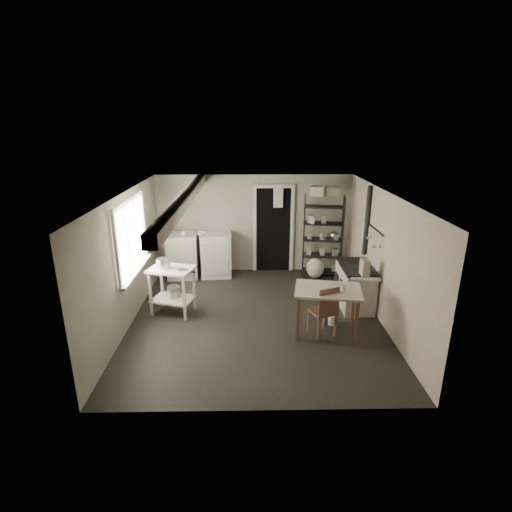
{
  "coord_description": "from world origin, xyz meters",
  "views": [
    {
      "loc": [
        -0.13,
        -6.62,
        3.44
      ],
      "look_at": [
        0.0,
        0.3,
        1.1
      ],
      "focal_mm": 28.0,
      "sensor_mm": 36.0,
      "label": 1
    }
  ],
  "objects_px": {
    "work_table": "(327,313)",
    "chair": "(323,308)",
    "stove": "(355,285)",
    "stockpot": "(163,266)",
    "flour_sack": "(315,268)",
    "prep_table": "(173,293)",
    "shelf_rack": "(323,237)",
    "base_cabinets": "(199,257)"
  },
  "relations": [
    {
      "from": "work_table",
      "to": "stove",
      "type": "bearing_deg",
      "value": 54.94
    },
    {
      "from": "stockpot",
      "to": "chair",
      "type": "height_order",
      "value": "stockpot"
    },
    {
      "from": "stockpot",
      "to": "work_table",
      "type": "distance_m",
      "value": 3.05
    },
    {
      "from": "shelf_rack",
      "to": "chair",
      "type": "height_order",
      "value": "shelf_rack"
    },
    {
      "from": "shelf_rack",
      "to": "work_table",
      "type": "height_order",
      "value": "shelf_rack"
    },
    {
      "from": "shelf_rack",
      "to": "flour_sack",
      "type": "height_order",
      "value": "shelf_rack"
    },
    {
      "from": "shelf_rack",
      "to": "stove",
      "type": "xyz_separation_m",
      "value": [
        0.36,
        -1.62,
        -0.51
      ]
    },
    {
      "from": "base_cabinets",
      "to": "work_table",
      "type": "height_order",
      "value": "base_cabinets"
    },
    {
      "from": "base_cabinets",
      "to": "shelf_rack",
      "type": "bearing_deg",
      "value": -5.86
    },
    {
      "from": "work_table",
      "to": "chair",
      "type": "bearing_deg",
      "value": -157.39
    },
    {
      "from": "work_table",
      "to": "chair",
      "type": "relative_size",
      "value": 1.17
    },
    {
      "from": "chair",
      "to": "flour_sack",
      "type": "distance_m",
      "value": 2.61
    },
    {
      "from": "stove",
      "to": "work_table",
      "type": "distance_m",
      "value": 1.3
    },
    {
      "from": "base_cabinets",
      "to": "chair",
      "type": "distance_m",
      "value": 3.65
    },
    {
      "from": "base_cabinets",
      "to": "chair",
      "type": "bearing_deg",
      "value": -54.06
    },
    {
      "from": "flour_sack",
      "to": "chair",
      "type": "bearing_deg",
      "value": -96.76
    },
    {
      "from": "stockpot",
      "to": "stove",
      "type": "bearing_deg",
      "value": 3.38
    },
    {
      "from": "prep_table",
      "to": "chair",
      "type": "bearing_deg",
      "value": -17.99
    },
    {
      "from": "stove",
      "to": "work_table",
      "type": "bearing_deg",
      "value": -125.01
    },
    {
      "from": "base_cabinets",
      "to": "stove",
      "type": "relative_size",
      "value": 1.46
    },
    {
      "from": "stove",
      "to": "flour_sack",
      "type": "bearing_deg",
      "value": 109.35
    },
    {
      "from": "shelf_rack",
      "to": "work_table",
      "type": "relative_size",
      "value": 1.77
    },
    {
      "from": "prep_table",
      "to": "shelf_rack",
      "type": "xyz_separation_m",
      "value": [
        3.11,
        1.85,
        0.55
      ]
    },
    {
      "from": "stove",
      "to": "flour_sack",
      "type": "xyz_separation_m",
      "value": [
        -0.52,
        1.48,
        -0.2
      ]
    },
    {
      "from": "base_cabinets",
      "to": "flour_sack",
      "type": "distance_m",
      "value": 2.7
    },
    {
      "from": "prep_table",
      "to": "base_cabinets",
      "type": "relative_size",
      "value": 0.58
    },
    {
      "from": "shelf_rack",
      "to": "base_cabinets",
      "type": "bearing_deg",
      "value": -172.69
    },
    {
      "from": "stove",
      "to": "stockpot",
      "type": "bearing_deg",
      "value": -176.57
    },
    {
      "from": "prep_table",
      "to": "base_cabinets",
      "type": "xyz_separation_m",
      "value": [
        0.28,
        1.91,
        0.06
      ]
    },
    {
      "from": "stove",
      "to": "flour_sack",
      "type": "height_order",
      "value": "stove"
    },
    {
      "from": "work_table",
      "to": "shelf_rack",
      "type": "bearing_deg",
      "value": 81.85
    },
    {
      "from": "stockpot",
      "to": "work_table",
      "type": "bearing_deg",
      "value": -16.5
    },
    {
      "from": "work_table",
      "to": "chair",
      "type": "distance_m",
      "value": 0.14
    },
    {
      "from": "prep_table",
      "to": "work_table",
      "type": "xyz_separation_m",
      "value": [
        2.73,
        -0.83,
        -0.02
      ]
    },
    {
      "from": "prep_table",
      "to": "stove",
      "type": "distance_m",
      "value": 3.48
    },
    {
      "from": "stockpot",
      "to": "flour_sack",
      "type": "bearing_deg",
      "value": 28.74
    },
    {
      "from": "prep_table",
      "to": "work_table",
      "type": "distance_m",
      "value": 2.85
    },
    {
      "from": "prep_table",
      "to": "base_cabinets",
      "type": "bearing_deg",
      "value": 81.8
    },
    {
      "from": "chair",
      "to": "shelf_rack",
      "type": "bearing_deg",
      "value": 58.55
    },
    {
      "from": "prep_table",
      "to": "stove",
      "type": "height_order",
      "value": "stove"
    },
    {
      "from": "shelf_rack",
      "to": "flour_sack",
      "type": "relative_size",
      "value": 3.99
    },
    {
      "from": "work_table",
      "to": "chair",
      "type": "height_order",
      "value": "chair"
    }
  ]
}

